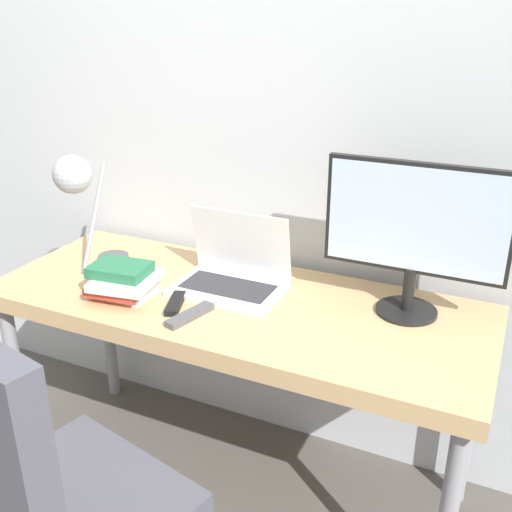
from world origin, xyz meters
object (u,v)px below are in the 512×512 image
object	(u,v)px
desk_lamp	(77,184)
book_stack	(123,281)
monitor	(415,229)
laptop	(232,273)
office_chair	(37,497)

from	to	relation	value
desk_lamp	book_stack	distance (m)	0.37
monitor	desk_lamp	xyz separation A→B (m)	(-1.10, -0.19, 0.06)
laptop	book_stack	distance (m)	0.36
laptop	office_chair	bearing A→B (deg)	-93.33
laptop	monitor	distance (m)	0.62
monitor	book_stack	size ratio (longest dim) A/B	2.32
laptop	monitor	size ratio (longest dim) A/B	0.66
laptop	book_stack	xyz separation A→B (m)	(-0.30, -0.20, -0.00)
desk_lamp	office_chair	world-z (taller)	desk_lamp
office_chair	book_stack	size ratio (longest dim) A/B	4.68
laptop	book_stack	bearing A→B (deg)	-146.25
desk_lamp	book_stack	size ratio (longest dim) A/B	1.84
monitor	book_stack	world-z (taller)	monitor
monitor	book_stack	distance (m)	0.95
office_chair	book_stack	world-z (taller)	office_chair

